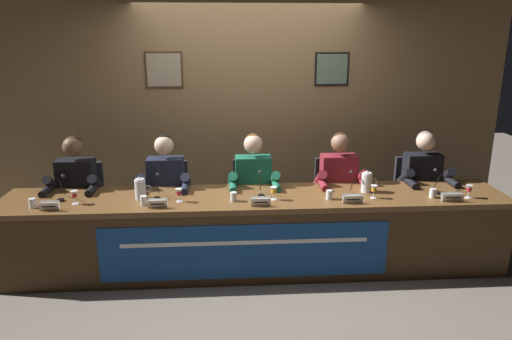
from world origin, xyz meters
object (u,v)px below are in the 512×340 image
chair_far_left (84,208)px  water_cup_right (329,195)px  nameplate_left (157,203)px  microphone_left (157,190)px  water_cup_left (144,201)px  nameplate_center (261,202)px  microphone_center (261,188)px  nameplate_far_right (452,197)px  water_cup_far_right (433,194)px  nameplate_right (353,199)px  juice_glass_left (179,193)px  panelist_left (165,187)px  nameplate_far_left (49,206)px  water_cup_center (234,197)px  juice_glass_far_left (74,195)px  juice_glass_far_right (469,189)px  water_pitcher_left_side (140,189)px  panelist_far_left (75,189)px  water_cup_far_left (33,204)px  microphone_far_left (62,192)px  juice_glass_right (374,189)px  panelist_right (340,184)px  conference_table (256,222)px  panelist_center (254,185)px  chair_right (334,202)px  chair_far_right (414,201)px  chair_left (169,206)px  juice_glass_center (274,191)px  chair_center (253,204)px  microphone_far_right (438,185)px  water_pitcher_right_side (367,182)px  panelist_far_right (424,182)px

chair_far_left → water_cup_right: 2.54m
chair_far_left → nameplate_left: size_ratio=5.33×
chair_far_left → microphone_left: size_ratio=4.18×
water_cup_left → nameplate_center: bearing=-4.9°
microphone_center → nameplate_far_right: microphone_center is taller
water_cup_far_right → nameplate_right: bearing=-172.9°
juice_glass_left → panelist_left: bearing=110.6°
nameplate_far_left → nameplate_far_right: 3.55m
water_cup_center → juice_glass_far_left: bearing=179.2°
water_cup_right → water_cup_far_right: same height
juice_glass_far_right → water_pitcher_left_side: water_pitcher_left_side is taller
panelist_far_left → juice_glass_left: size_ratio=9.92×
water_cup_far_left → water_pitcher_left_side: (0.90, 0.17, 0.06)m
microphone_far_left → nameplate_far_right: size_ratio=1.10×
juice_glass_right → panelist_right: bearing=111.2°
conference_table → chair_far_left: 1.89m
microphone_far_left → chair_far_left: bearing=89.0°
panelist_center → chair_right: bearing=12.8°
chair_far_right → water_cup_far_right: size_ratio=10.62×
water_cup_center → chair_left: bearing=133.9°
panelist_center → nameplate_far_right: size_ratio=6.27×
panelist_right → water_cup_far_right: bearing=-34.9°
chair_far_right → water_cup_far_left: bearing=-168.6°
water_cup_far_left → water_cup_right: same height
chair_far_left → water_cup_left: chair_far_left is taller
panelist_left → juice_glass_far_right: 2.88m
microphone_far_left → water_cup_center: bearing=-5.4°
juice_glass_far_left → chair_far_right: bearing=11.3°
juice_glass_left → juice_glass_center: bearing=-0.2°
juice_glass_far_left → chair_far_right: 3.47m
water_pitcher_left_side → water_cup_far_right: bearing=-3.0°
chair_center → water_cup_center: (-0.21, -0.69, 0.33)m
nameplate_far_left → microphone_far_right: 3.52m
juice_glass_center → chair_right: chair_right is taller
water_pitcher_right_side → chair_left: bearing=165.1°
panelist_right → chair_right: bearing=90.0°
chair_far_left → chair_far_right: bearing=0.0°
water_cup_far_left → nameplate_right: water_cup_far_left is taller
panelist_left → chair_far_left: bearing=167.2°
nameplate_far_left → nameplate_left: same height
nameplate_far_left → nameplate_right: same height
chair_far_left → water_pitcher_right_side: size_ratio=4.30×
panelist_left → chair_far_right: size_ratio=1.36×
conference_table → microphone_center: microphone_center is taller
microphone_center → microphone_far_right: bearing=-1.5°
panelist_right → nameplate_right: panelist_right is taller
nameplate_right → juice_glass_far_right: bearing=3.5°
panelist_far_right → nameplate_center: bearing=-160.0°
chair_far_left → microphone_center: size_ratio=4.18×
water_cup_far_left → nameplate_far_right: bearing=-1.2°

